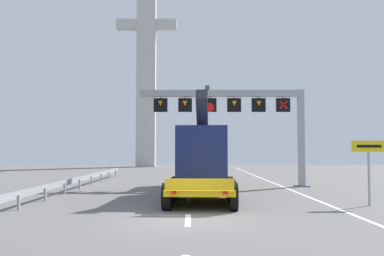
{
  "coord_description": "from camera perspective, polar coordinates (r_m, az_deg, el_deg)",
  "views": [
    {
      "loc": [
        0.21,
        -14.37,
        2.4
      ],
      "look_at": [
        0.23,
        9.84,
        3.71
      ],
      "focal_mm": 39.0,
      "sensor_mm": 36.0,
      "label": 1
    }
  ],
  "objects": [
    {
      "name": "ground",
      "position": [
        14.57,
        -0.89,
        -12.56
      ],
      "size": [
        112.0,
        112.0,
        0.0
      ],
      "primitive_type": "plane",
      "color": "slate"
    },
    {
      "name": "lane_markings",
      "position": [
        32.79,
        -0.3,
        -7.28
      ],
      "size": [
        0.2,
        51.26,
        0.01
      ],
      "color": "silver",
      "rests_on": "ground"
    },
    {
      "name": "edge_line_right",
      "position": [
        27.15,
        12.83,
        -8.07
      ],
      "size": [
        0.2,
        63.0,
        0.01
      ],
      "primitive_type": "cube",
      "color": "silver",
      "rests_on": "ground"
    },
    {
      "name": "overhead_lane_gantry",
      "position": [
        28.15,
        6.55,
        2.73
      ],
      "size": [
        11.25,
        0.9,
        6.76
      ],
      "color": "#9EA0A5",
      "rests_on": "ground"
    },
    {
      "name": "heavy_haul_truck_yellow",
      "position": [
        24.18,
        1.56,
        -4.06
      ],
      "size": [
        3.62,
        14.16,
        5.3
      ],
      "color": "yellow",
      "rests_on": "ground"
    },
    {
      "name": "exit_sign_yellow",
      "position": [
        19.77,
        22.99,
        -3.62
      ],
      "size": [
        1.5,
        0.15,
        2.82
      ],
      "color": "#9EA0A5",
      "rests_on": "ground"
    },
    {
      "name": "guardrail_left",
      "position": [
        27.07,
        -15.26,
        -6.88
      ],
      "size": [
        0.13,
        27.39,
        0.76
      ],
      "color": "#999EA3",
      "rests_on": "ground"
    },
    {
      "name": "bridge_pylon_distant",
      "position": [
        64.13,
        -6.29,
        10.66
      ],
      "size": [
        9.0,
        2.0,
        34.46
      ],
      "color": "#B7B7B2",
      "rests_on": "ground"
    }
  ]
}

